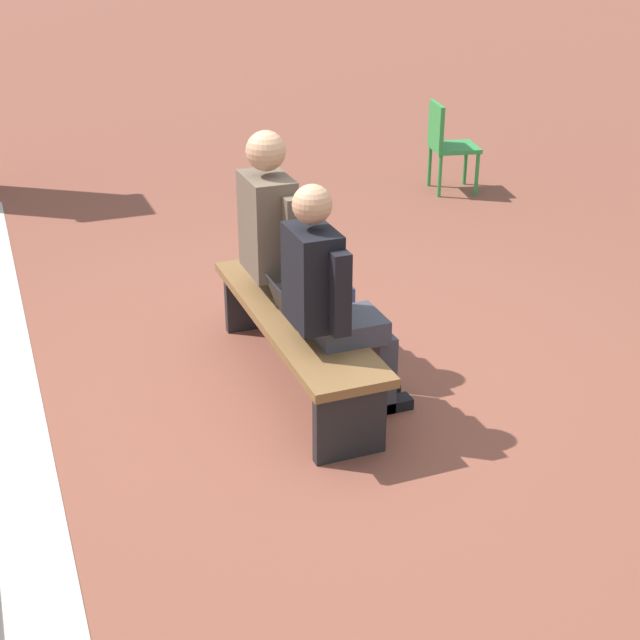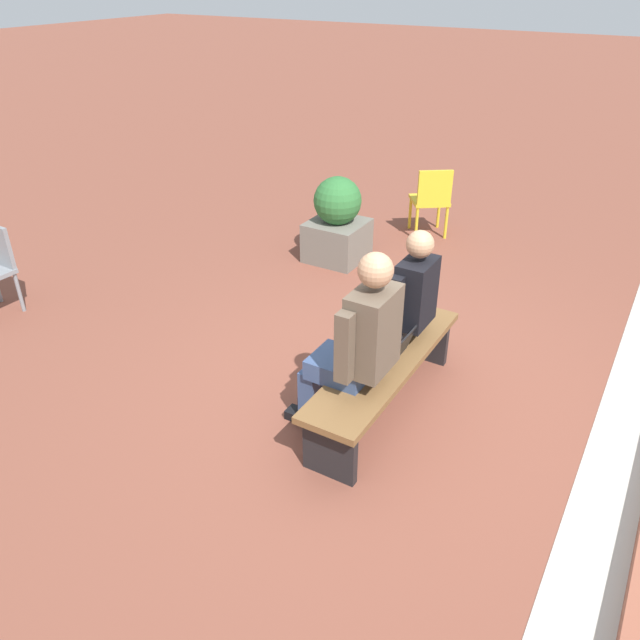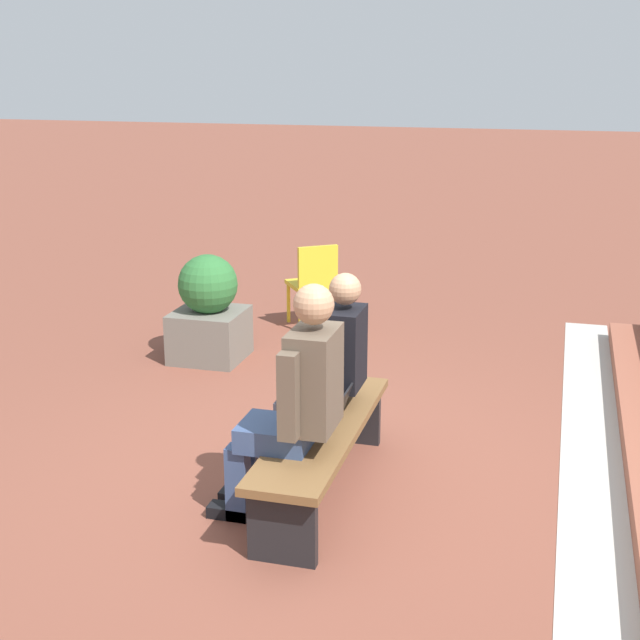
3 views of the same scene
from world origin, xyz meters
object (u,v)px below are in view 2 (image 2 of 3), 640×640
(person_adult, at_px, (357,342))
(laptop, at_px, (391,350))
(bench, at_px, (385,370))
(planter, at_px, (337,222))
(plastic_chair_near_bench_left, at_px, (431,198))
(person_student, at_px, (402,304))

(person_adult, bearing_deg, laptop, 167.75)
(bench, height_order, person_adult, person_adult)
(laptop, distance_m, planter, 2.71)
(laptop, bearing_deg, bench, -13.35)
(laptop, bearing_deg, person_adult, -12.25)
(bench, bearing_deg, laptop, 166.65)
(plastic_chair_near_bench_left, bearing_deg, planter, -28.07)
(person_student, distance_m, plastic_chair_near_bench_left, 3.14)
(laptop, distance_m, plastic_chair_near_bench_left, 3.48)
(person_student, xyz_separation_m, laptop, (0.33, 0.08, -0.20))
(person_adult, relative_size, plastic_chair_near_bench_left, 1.67)
(person_student, relative_size, plastic_chair_near_bench_left, 1.55)
(plastic_chair_near_bench_left, bearing_deg, bench, 16.69)
(person_adult, xyz_separation_m, laptop, (-0.38, 0.08, -0.24))
(bench, relative_size, laptop, 5.62)
(person_student, distance_m, planter, 2.42)
(bench, xyz_separation_m, plastic_chair_near_bench_left, (-3.37, -1.01, 0.13))
(person_student, height_order, person_adult, person_adult)
(bench, relative_size, person_adult, 1.28)
(person_adult, height_order, planter, person_adult)
(bench, xyz_separation_m, person_student, (-0.38, -0.06, 0.35))
(bench, height_order, laptop, laptop)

